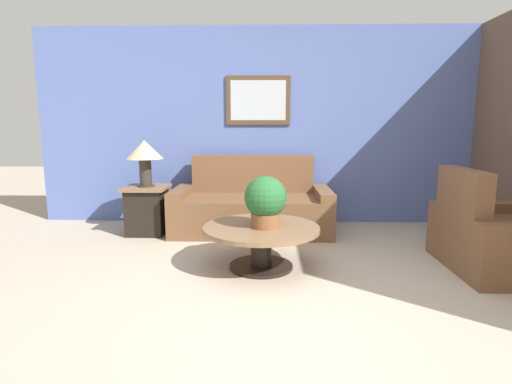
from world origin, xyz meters
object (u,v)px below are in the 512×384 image
object	(u,v)px
armchair	(494,239)
potted_plant_on_table	(266,200)
coffee_table	(261,238)
table_lamp	(145,153)
side_table	(147,209)
couch_main	(252,208)

from	to	relation	value
armchair	potted_plant_on_table	xyz separation A→B (m)	(-2.10, -0.05, 0.36)
coffee_table	table_lamp	world-z (taller)	table_lamp
side_table	potted_plant_on_table	size ratio (longest dim) A/B	1.25
coffee_table	armchair	bearing A→B (deg)	0.38
side_table	potted_plant_on_table	bearing A→B (deg)	-39.54
side_table	potted_plant_on_table	distance (m)	1.92
couch_main	table_lamp	bearing A→B (deg)	-173.45
armchair	side_table	distance (m)	3.75
couch_main	table_lamp	xyz separation A→B (m)	(-1.28, -0.15, 0.70)
potted_plant_on_table	armchair	bearing A→B (deg)	1.24
couch_main	armchair	world-z (taller)	same
couch_main	potted_plant_on_table	bearing A→B (deg)	-82.55
armchair	potted_plant_on_table	world-z (taller)	armchair
couch_main	armchair	size ratio (longest dim) A/B	1.76
armchair	table_lamp	xyz separation A→B (m)	(-3.56, 1.16, 0.70)
couch_main	coffee_table	xyz separation A→B (m)	(0.14, -1.32, -0.00)
couch_main	side_table	distance (m)	1.29
table_lamp	coffee_table	bearing A→B (deg)	-39.56
couch_main	side_table	size ratio (longest dim) A/B	3.31
armchair	potted_plant_on_table	size ratio (longest dim) A/B	2.34
coffee_table	table_lamp	distance (m)	1.97
armchair	coffee_table	size ratio (longest dim) A/B	1.02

